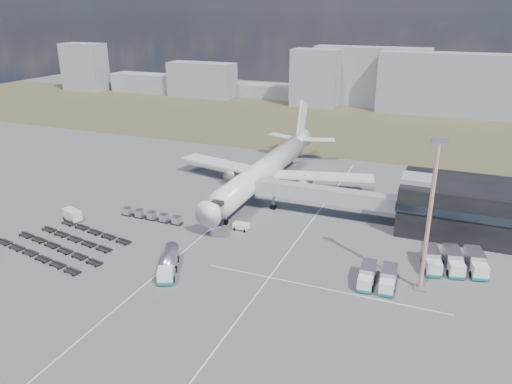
% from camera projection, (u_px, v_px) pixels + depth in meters
% --- Properties ---
extents(ground, '(420.00, 420.00, 0.00)m').
position_uv_depth(ground, '(206.00, 242.00, 95.81)').
color(ground, '#565659').
rests_on(ground, ground).
extents(grass_strip, '(420.00, 90.00, 0.01)m').
position_uv_depth(grass_strip, '(339.00, 125.00, 191.33)').
color(grass_strip, '#433B28').
rests_on(grass_strip, ground).
extents(lane_markings, '(47.12, 110.00, 0.01)m').
position_uv_depth(lane_markings, '(259.00, 244.00, 94.97)').
color(lane_markings, silver).
rests_on(lane_markings, ground).
extents(terminal, '(30.40, 16.40, 11.00)m').
position_uv_depth(terminal, '(478.00, 208.00, 97.92)').
color(terminal, black).
rests_on(terminal, ground).
extents(jet_bridge, '(30.30, 3.80, 7.05)m').
position_uv_depth(jet_bridge, '(316.00, 194.00, 106.17)').
color(jet_bridge, '#939399').
rests_on(jet_bridge, ground).
extents(airliner, '(51.59, 64.53, 17.62)m').
position_uv_depth(airliner, '(267.00, 168.00, 122.08)').
color(airliner, white).
rests_on(airliner, ground).
extents(skyline, '(315.53, 27.09, 25.89)m').
position_uv_depth(skyline, '(382.00, 86.00, 218.50)').
color(skyline, '#90919D').
rests_on(skyline, ground).
extents(fuel_tanker, '(6.57, 10.38, 3.31)m').
position_uv_depth(fuel_tanker, '(169.00, 263.00, 84.50)').
color(fuel_tanker, white).
rests_on(fuel_tanker, ground).
extents(pushback_tug, '(3.22, 1.85, 1.45)m').
position_uv_depth(pushback_tug, '(241.00, 226.00, 100.79)').
color(pushback_tug, white).
rests_on(pushback_tug, ground).
extents(utility_van, '(5.06, 3.55, 2.44)m').
position_uv_depth(utility_van, '(72.00, 215.00, 104.98)').
color(utility_van, white).
rests_on(utility_van, ground).
extents(catering_truck, '(5.31, 7.53, 3.20)m').
position_uv_depth(catering_truck, '(303.00, 182.00, 123.74)').
color(catering_truck, white).
rests_on(catering_truck, ground).
extents(service_trucks_near, '(6.00, 7.08, 2.76)m').
position_uv_depth(service_trucks_near, '(378.00, 277.00, 80.31)').
color(service_trucks_near, white).
rests_on(service_trucks_near, ground).
extents(service_trucks_far, '(11.38, 9.59, 3.01)m').
position_uv_depth(service_trucks_far, '(453.00, 261.00, 85.12)').
color(service_trucks_far, white).
rests_on(service_trucks_far, ground).
extents(uld_row, '(14.74, 1.77, 1.61)m').
position_uv_depth(uld_row, '(152.00, 216.00, 105.43)').
color(uld_row, black).
rests_on(uld_row, ground).
extents(baggage_dollies, '(24.83, 18.24, 0.73)m').
position_uv_depth(baggage_dollies, '(65.00, 243.00, 94.49)').
color(baggage_dollies, black).
rests_on(baggage_dollies, ground).
extents(floodlight_mast, '(2.37, 1.92, 24.83)m').
position_uv_depth(floodlight_mast, '(429.00, 217.00, 75.59)').
color(floodlight_mast, '#AE3E1B').
rests_on(floodlight_mast, ground).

